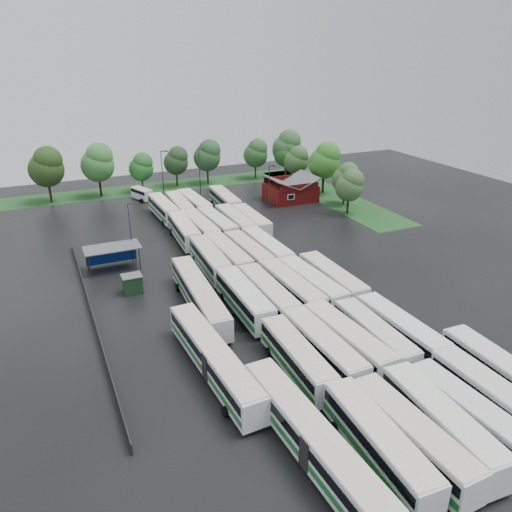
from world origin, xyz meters
name	(u,v)px	position (x,y,z in m)	size (l,w,h in m)	color
ground	(280,310)	(0.00, 0.00, 0.00)	(160.00, 160.00, 0.00)	black
brick_building	(290,192)	(24.00, 42.77, 1.87)	(10.07, 8.60, 5.39)	maroon
wash_shed	(112,250)	(-17.20, 22.02, 2.99)	(8.20, 4.20, 3.58)	#2D2D30
utility_hut	(132,284)	(-16.20, 12.60, 1.32)	(2.70, 2.20, 2.62)	black
grass_strip_north	(166,187)	(2.00, 64.80, 0.01)	(80.00, 10.00, 0.01)	#184519
grass_strip_east	(329,195)	(34.00, 42.80, 0.01)	(10.00, 50.00, 0.01)	#184519
west_fence	(92,313)	(-22.20, 8.00, 0.60)	(0.10, 50.00, 1.20)	#2D2D30
bus_r0c0	(378,443)	(-4.23, -25.74, 2.01)	(3.39, 13.25, 3.66)	silver
bus_r0c1	(411,436)	(-1.32, -26.25, 2.01)	(3.22, 13.23, 3.66)	silver
bus_r0c2	(441,423)	(1.93, -26.11, 2.04)	(3.51, 13.47, 3.71)	silver
bus_r0c3	(469,415)	(5.01, -26.21, 1.95)	(3.19, 12.84, 3.55)	silver
bus_r0c4	(495,401)	(8.38, -25.95, 2.05)	(2.91, 13.41, 3.73)	silver
bus_r1c0	(297,358)	(-4.48, -12.67, 1.95)	(3.11, 12.81, 3.54)	silver
bus_r1c1	(323,348)	(-1.24, -12.36, 2.02)	(2.99, 13.20, 3.66)	silver
bus_r1c2	(347,341)	(1.83, -12.27, 2.05)	(3.53, 13.53, 3.73)	silver
bus_r1c3	(374,336)	(5.16, -12.49, 1.95)	(3.04, 12.80, 3.54)	silver
bus_r1c4	(400,330)	(8.52, -12.73, 1.99)	(3.04, 13.08, 3.62)	silver
bus_r2c0	(244,299)	(-4.49, 1.13, 2.06)	(3.06, 13.49, 3.74)	silver
bus_r2c1	(268,295)	(-1.37, 0.90, 2.05)	(2.90, 13.40, 3.73)	silver
bus_r2c2	(291,289)	(2.11, 1.13, 2.05)	(3.18, 13.45, 3.73)	silver
bus_r2c3	(311,285)	(5.06, 1.04, 2.06)	(3.44, 13.58, 3.75)	silver
bus_r2c4	(332,280)	(8.39, 1.20, 2.05)	(2.88, 13.39, 3.73)	silver
bus_r3c0	(210,259)	(-4.27, 14.74, 2.00)	(3.30, 13.18, 3.64)	silver
bus_r3c1	(228,256)	(-1.39, 14.83, 2.05)	(3.04, 13.40, 3.72)	silver
bus_r3c2	(248,253)	(1.90, 14.59, 1.99)	(3.09, 13.06, 3.62)	silver
bus_r3c3	(266,249)	(5.04, 14.79, 2.03)	(3.00, 13.27, 3.68)	silver
bus_r4c0	(184,230)	(-4.23, 28.26, 2.02)	(3.44, 13.31, 3.67)	silver
bus_r4c1	(200,228)	(-1.31, 28.24, 2.03)	(3.02, 13.28, 3.69)	silver
bus_r4c2	(217,225)	(1.90, 28.60, 2.02)	(3.26, 13.26, 3.67)	silver
bus_r4c3	(235,223)	(5.25, 28.27, 2.05)	(2.91, 13.42, 3.73)	silver
bus_r4c4	(251,221)	(8.24, 28.05, 1.96)	(2.92, 12.85, 3.57)	silver
bus_r5c0	(163,209)	(-4.28, 41.93, 1.97)	(3.10, 12.93, 3.58)	silver
bus_r5c1	(180,207)	(-1.07, 41.67, 1.99)	(3.11, 13.07, 3.62)	silver
bus_r5c2	(194,204)	(2.00, 41.92, 2.03)	(3.33, 13.34, 3.68)	silver
bus_r5c4	(225,201)	(8.47, 41.89, 2.02)	(3.45, 13.34, 3.68)	silver
artic_bus_west_a	(312,440)	(-8.91, -23.38, 2.02)	(3.52, 19.69, 3.64)	silver
artic_bus_west_b	(199,295)	(-9.29, 4.42, 1.99)	(3.67, 19.47, 3.59)	silver
artic_bus_west_c	(214,359)	(-12.31, -9.38, 1.99)	(3.69, 19.46, 3.59)	silver
minibus	(142,193)	(-5.34, 56.43, 1.37)	(3.97, 6.04, 2.48)	silver
tree_north_0	(47,167)	(-23.45, 62.24, 7.75)	(7.28, 7.28, 12.05)	black
tree_north_1	(98,162)	(-13.01, 62.50, 7.67)	(7.20, 7.20, 11.93)	black
tree_north_2	(142,167)	(-3.71, 62.36, 5.86)	(5.50, 5.50, 9.11)	#392B1A
tree_north_3	(177,160)	(4.97, 64.34, 6.11)	(5.73, 5.73, 9.49)	#36261D
tree_north_4	(208,155)	(12.48, 63.47, 6.90)	(6.48, 6.48, 10.72)	#352518
tree_north_5	(256,153)	(25.07, 63.28, 6.42)	(6.02, 6.02, 9.97)	#3B2114
tree_north_6	(287,146)	(32.97, 61.77, 7.66)	(7.19, 7.19, 11.91)	black
tree_east_0	(350,185)	(30.27, 29.70, 5.85)	(5.49, 5.49, 9.09)	black
tree_east_1	(346,177)	(32.99, 35.26, 5.82)	(5.46, 5.46, 9.05)	#31211A
tree_east_2	(325,160)	(33.75, 44.86, 7.48)	(7.02, 7.02, 11.63)	black
tree_east_3	(297,160)	(31.07, 53.19, 6.13)	(5.75, 5.75, 9.53)	black
tree_east_4	(286,152)	(32.37, 61.02, 6.35)	(5.96, 5.96, 9.88)	#332514
lamp_post_ne	(270,184)	(17.20, 39.12, 5.23)	(1.39, 0.27, 9.01)	#2D2D30
lamp_post_nw	(131,228)	(-13.86, 23.25, 5.49)	(1.46, 0.28, 9.46)	#2D2D30
lamp_post_back_w	(163,172)	(-0.82, 54.54, 6.16)	(1.63, 0.32, 10.62)	#2D2D30
lamp_post_back_e	(200,168)	(7.71, 55.08, 5.97)	(1.58, 0.31, 10.27)	#2D2D30
puddle_0	(358,398)	(-0.97, -18.57, 0.00)	(5.11, 5.11, 0.01)	black
puddle_1	(481,411)	(8.37, -24.74, 0.00)	(3.73, 3.73, 0.01)	black
puddle_2	(243,322)	(-5.44, -0.82, 0.00)	(5.02, 5.02, 0.01)	black
puddle_3	(337,310)	(6.63, -3.05, 0.00)	(3.66, 3.66, 0.01)	black
puddle_4	(498,370)	(14.97, -20.77, 0.00)	(2.66, 2.66, 0.01)	black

